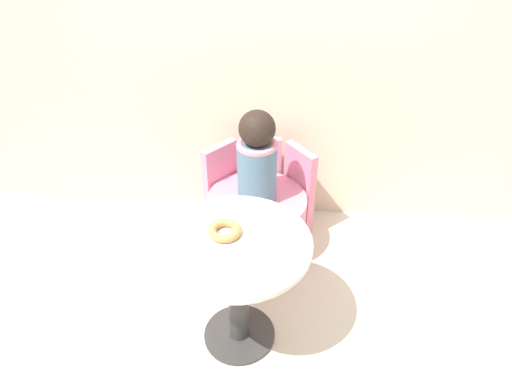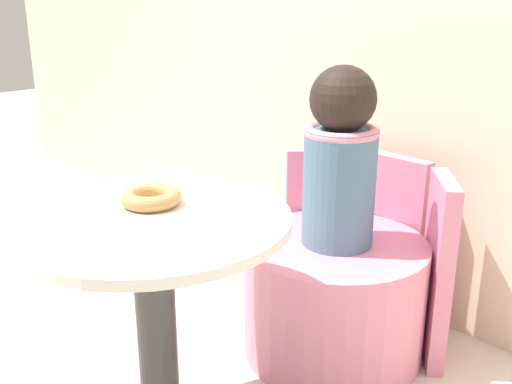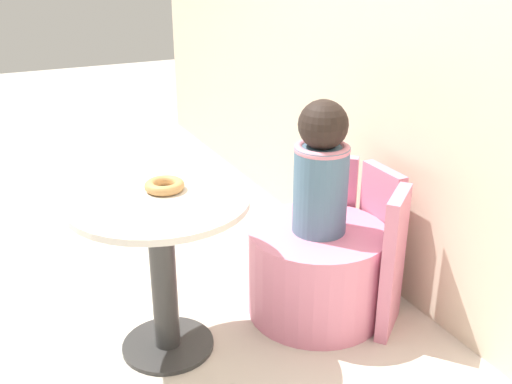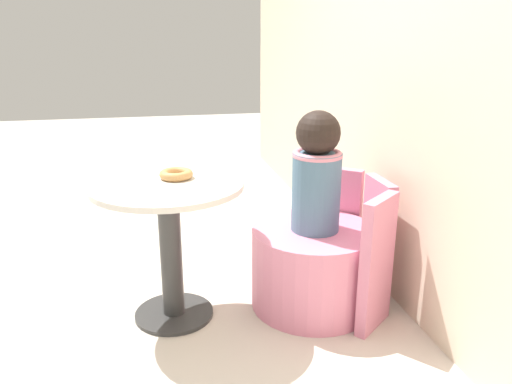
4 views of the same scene
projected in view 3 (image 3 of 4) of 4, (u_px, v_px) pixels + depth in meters
ground_plane at (162, 357)px, 2.29m from camera, size 12.00×12.00×0.00m
back_wall at (428, 18)px, 2.28m from camera, size 6.00×0.06×2.40m
round_table at (161, 244)px, 2.17m from camera, size 0.65×0.65×0.64m
tub_chair at (317, 271)px, 2.51m from camera, size 0.58×0.58×0.38m
booth_backrest at (365, 237)px, 2.57m from camera, size 0.67×0.25×0.60m
child_figure at (321, 169)px, 2.34m from camera, size 0.22×0.22×0.54m
donut at (165, 186)px, 2.16m from camera, size 0.15×0.15×0.04m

